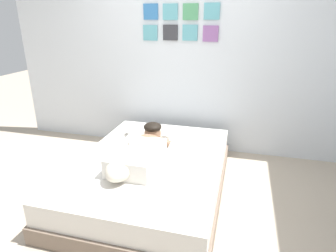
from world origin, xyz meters
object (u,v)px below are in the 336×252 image
Objects in this scene: dog at (124,164)px; coffee_cup at (169,138)px; bed at (151,174)px; pillow at (146,132)px; person_lying at (142,150)px; cell_phone at (131,148)px.

coffee_cup is (0.20, 0.83, -0.07)m from dog.
bed is 0.64m from pillow.
person_lying is 7.36× the size of coffee_cup.
person_lying reaches higher than pillow.
pillow is 0.32m from coffee_cup.
dog is at bearing -83.27° from pillow.
bed is 0.39m from cell_phone.
dog is at bearing -103.59° from coffee_cup.
bed is at bearing -31.17° from cell_phone.
cell_phone is (-0.05, -0.37, -0.05)m from pillow.
dog is (-0.05, -0.32, -0.00)m from person_lying.
cell_phone is at bearing 106.09° from dog.
pillow is at bearing 166.27° from coffee_cup.
bed is 0.31m from person_lying.
pillow is 0.90× the size of dog.
cell_phone is (-0.16, 0.54, -0.10)m from dog.
person_lying is 1.60× the size of dog.
dog is 0.57m from cell_phone.
pillow is (-0.24, 0.55, 0.25)m from bed.
pillow is 0.57× the size of person_lying.
coffee_cup is at bearing 81.64° from bed.
person_lying is at bearing -148.33° from bed.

